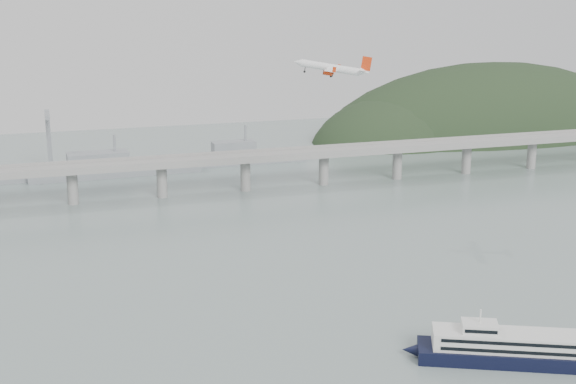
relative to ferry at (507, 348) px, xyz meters
name	(u,v)px	position (x,y,z in m)	size (l,w,h in m)	color
ground	(336,327)	(-42.45, 41.41, -4.75)	(900.00, 900.00, 0.00)	slate
bridge	(210,164)	(-43.60, 241.41, 12.90)	(800.00, 22.00, 23.90)	gray
headland	(502,154)	(242.73, 373.16, -24.09)	(365.00, 155.00, 156.00)	black
ferry	(507,348)	(0.00, 0.00, 0.00)	(86.67, 46.65, 17.50)	black
airliner	(332,68)	(-9.85, 132.39, 77.38)	(33.08, 31.20, 9.75)	white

